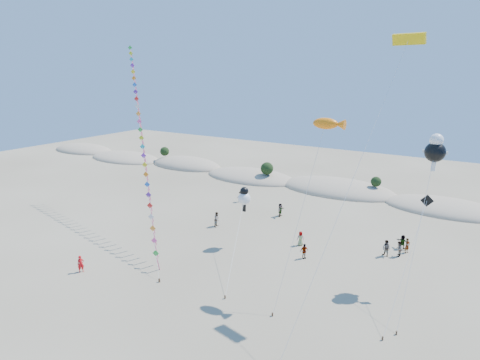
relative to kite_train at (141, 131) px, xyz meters
name	(u,v)px	position (x,y,z in m)	size (l,w,h in m)	color
ground	(128,346)	(16.06, -18.24, -11.74)	(160.00, 160.00, 0.00)	#7F7158
dune_ridge	(343,191)	(17.12, 26.90, -11.63)	(145.30, 11.49, 5.57)	tan
kite_train	(141,131)	(0.00, 0.00, 0.00)	(22.73, 19.74, 22.78)	#3F2D1E
fish_kite	(329,124)	(24.52, -3.16, 2.81)	(2.81, 7.08, 15.07)	#3F2D1E
cartoon_kite_low	(244,197)	(14.14, 0.80, -6.20)	(5.11, 11.12, 6.68)	#3F2D1E
cartoon_kite_high	(435,150)	(32.01, 2.82, 0.48)	(2.00, 10.73, 13.63)	#3F2D1E
parafoil_kite	(407,44)	(29.57, -1.35, 8.94)	(4.71, 15.16, 21.49)	#3F2D1E
dark_kite	(418,230)	(31.86, -1.33, -5.45)	(1.45, 9.15, 8.77)	#3F2D1E
flyer_foreground	(81,264)	(4.08, -12.92, -10.90)	(0.61, 0.40, 1.67)	red
beachgoers	(338,235)	(22.83, 7.00, -10.89)	(35.74, 13.45, 1.86)	slate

